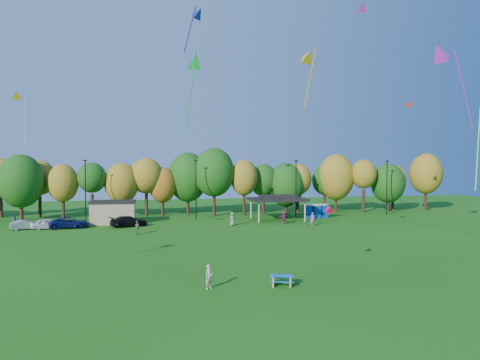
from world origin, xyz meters
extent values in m
plane|color=#19600F|center=(0.00, 0.00, 0.00)|extent=(160.00, 160.00, 0.00)
cylinder|color=black|center=(-28.03, 48.93, 2.06)|extent=(0.50, 0.50, 4.12)
ellipsoid|color=olive|center=(-28.03, 48.93, 6.86)|extent=(4.78, 4.78, 5.18)
cylinder|color=black|center=(-23.75, 44.20, 1.78)|extent=(0.50, 0.50, 3.56)
ellipsoid|color=#144C0F|center=(-23.75, 44.20, 5.94)|extent=(6.62, 6.62, 8.00)
cylinder|color=black|center=(-22.13, 48.25, 1.90)|extent=(0.50, 0.50, 3.79)
ellipsoid|color=olive|center=(-22.13, 48.25, 6.32)|extent=(4.94, 4.94, 5.58)
cylinder|color=black|center=(-18.02, 45.01, 1.67)|extent=(0.50, 0.50, 3.34)
ellipsoid|color=olive|center=(-18.02, 45.01, 5.56)|extent=(4.61, 4.61, 5.88)
cylinder|color=black|center=(-13.72, 44.85, 1.91)|extent=(0.50, 0.50, 3.82)
ellipsoid|color=#144C0F|center=(-13.72, 44.85, 6.36)|extent=(4.43, 4.43, 4.73)
cylinder|color=black|center=(-9.30, 45.50, 1.63)|extent=(0.50, 0.50, 3.25)
ellipsoid|color=olive|center=(-9.30, 45.50, 5.42)|extent=(5.33, 5.33, 6.53)
cylinder|color=black|center=(-5.45, 46.07, 1.98)|extent=(0.50, 0.50, 3.96)
ellipsoid|color=olive|center=(-5.45, 46.07, 6.61)|extent=(5.31, 5.31, 5.82)
cylinder|color=black|center=(-2.85, 46.34, 1.52)|extent=(0.50, 0.50, 3.05)
ellipsoid|color=#995914|center=(-2.85, 46.34, 5.08)|extent=(4.54, 4.54, 5.87)
cylinder|color=black|center=(1.42, 47.53, 1.89)|extent=(0.50, 0.50, 3.77)
ellipsoid|color=#144C0F|center=(1.42, 47.53, 6.29)|extent=(6.69, 6.69, 8.35)
cylinder|color=black|center=(5.46, 44.54, 2.14)|extent=(0.50, 0.50, 4.28)
ellipsoid|color=#144C0F|center=(5.46, 44.54, 7.14)|extent=(6.64, 6.64, 8.01)
cylinder|color=black|center=(10.41, 44.21, 1.88)|extent=(0.50, 0.50, 3.76)
ellipsoid|color=olive|center=(10.41, 44.21, 6.27)|extent=(4.49, 4.49, 6.02)
cylinder|color=black|center=(14.29, 46.25, 1.72)|extent=(0.50, 0.50, 3.43)
ellipsoid|color=#144C0F|center=(14.29, 46.25, 5.72)|extent=(4.77, 4.77, 5.63)
cylinder|color=black|center=(18.11, 45.40, 1.48)|extent=(0.50, 0.50, 2.95)
ellipsoid|color=#144C0F|center=(18.11, 45.40, 4.92)|extent=(6.14, 6.14, 7.54)
cylinder|color=black|center=(20.39, 45.86, 1.76)|extent=(0.50, 0.50, 3.52)
ellipsoid|color=olive|center=(20.39, 45.86, 5.87)|extent=(4.78, 4.78, 5.53)
cylinder|color=black|center=(26.06, 47.51, 1.69)|extent=(0.50, 0.50, 3.39)
ellipsoid|color=#144C0F|center=(26.06, 47.51, 5.64)|extent=(4.54, 4.54, 5.46)
cylinder|color=black|center=(27.70, 46.23, 1.86)|extent=(0.50, 0.50, 3.72)
ellipsoid|color=olive|center=(27.70, 46.23, 6.20)|extent=(6.32, 6.32, 8.24)
cylinder|color=black|center=(31.99, 44.27, 2.03)|extent=(0.50, 0.50, 4.06)
ellipsoid|color=olive|center=(31.99, 44.27, 6.77)|extent=(4.50, 4.50, 5.13)
cylinder|color=black|center=(37.07, 44.81, 1.53)|extent=(0.50, 0.50, 3.05)
ellipsoid|color=#144C0F|center=(37.07, 44.81, 5.09)|extent=(5.97, 5.97, 7.05)
cylinder|color=black|center=(38.98, 46.35, 1.78)|extent=(0.50, 0.50, 3.55)
ellipsoid|color=olive|center=(38.98, 46.35, 5.92)|extent=(4.60, 4.60, 4.99)
cylinder|color=black|center=(44.51, 44.51, 2.03)|extent=(0.50, 0.50, 4.07)
ellipsoid|color=olive|center=(44.51, 44.51, 6.78)|extent=(5.83, 5.83, 7.42)
cylinder|color=black|center=(-14.00, 40.00, 4.50)|extent=(0.16, 0.16, 9.00)
cube|color=black|center=(-14.00, 40.00, 9.00)|extent=(0.50, 0.25, 0.18)
cylinder|color=black|center=(2.00, 40.00, 4.50)|extent=(0.16, 0.16, 9.00)
cube|color=black|center=(2.00, 40.00, 9.00)|extent=(0.50, 0.25, 0.18)
cylinder|color=black|center=(18.00, 40.00, 4.50)|extent=(0.16, 0.16, 9.00)
cube|color=black|center=(18.00, 40.00, 9.00)|extent=(0.50, 0.25, 0.18)
cylinder|color=black|center=(34.00, 40.00, 4.50)|extent=(0.16, 0.16, 9.00)
cube|color=black|center=(34.00, 40.00, 9.00)|extent=(0.50, 0.25, 0.18)
cube|color=tan|center=(-10.00, 38.00, 1.50)|extent=(6.00, 4.00, 3.00)
cube|color=black|center=(-10.00, 38.00, 3.12)|extent=(6.30, 4.30, 0.25)
cylinder|color=tan|center=(10.50, 34.50, 1.50)|extent=(0.24, 0.24, 3.00)
cylinder|color=tan|center=(17.50, 34.50, 1.50)|extent=(0.24, 0.24, 3.00)
cylinder|color=tan|center=(10.50, 39.50, 1.50)|extent=(0.24, 0.24, 3.00)
cylinder|color=tan|center=(17.50, 39.50, 1.50)|extent=(0.24, 0.24, 3.00)
cube|color=black|center=(14.00, 37.00, 3.15)|extent=(8.20, 6.20, 0.35)
cube|color=black|center=(14.00, 37.00, 3.55)|extent=(5.00, 3.50, 0.45)
cube|color=#0B3996|center=(19.47, 38.46, 1.00)|extent=(1.10, 1.10, 2.00)
cube|color=silver|center=(19.47, 38.46, 2.09)|extent=(1.15, 1.15, 0.18)
cube|color=#0B3996|center=(20.77, 38.07, 1.00)|extent=(1.10, 1.10, 2.00)
cube|color=silver|center=(20.77, 38.07, 2.09)|extent=(1.15, 1.15, 0.18)
cube|color=#0B3996|center=(22.07, 38.32, 1.00)|extent=(1.10, 1.10, 2.00)
cube|color=silver|center=(22.07, 38.32, 2.09)|extent=(1.15, 1.15, 0.18)
cube|color=tan|center=(3.61, 3.31, 0.32)|extent=(0.49, 1.28, 0.65)
cube|color=tan|center=(4.73, 2.97, 0.32)|extent=(0.49, 1.28, 0.65)
cube|color=#1568B8|center=(4.17, 3.14, 0.67)|extent=(1.74, 1.12, 0.05)
cube|color=#1568B8|center=(4.00, 2.61, 0.40)|extent=(1.61, 0.70, 0.04)
cube|color=#1568B8|center=(4.33, 3.67, 0.40)|extent=(1.61, 0.70, 0.04)
imported|color=#C9AB96|center=(-0.87, 3.32, 0.82)|extent=(0.72, 0.64, 1.65)
imported|color=white|center=(-17.88, 34.34, 0.69)|extent=(4.27, 2.33, 1.38)
imported|color=gray|center=(-20.58, 34.44, 0.62)|extent=(4.01, 2.46, 1.25)
imported|color=#0D1650|center=(-15.27, 34.60, 0.71)|extent=(5.37, 2.98, 1.42)
imported|color=black|center=(-7.66, 34.43, 0.73)|extent=(5.40, 3.60, 1.45)
imported|color=#5B8350|center=(-6.37, 27.53, 0.83)|extent=(0.85, 1.04, 1.65)
imported|color=#983F60|center=(13.70, 32.79, 0.90)|extent=(1.75, 1.05, 1.79)
imported|color=#466D9B|center=(-22.90, 37.69, 0.77)|extent=(0.93, 0.85, 1.54)
imported|color=gray|center=(6.22, 32.47, 0.93)|extent=(1.03, 0.80, 1.86)
imported|color=#B75ABF|center=(16.93, 30.08, 0.93)|extent=(0.72, 0.52, 1.86)
cone|color=green|center=(-0.78, 13.47, 17.65)|extent=(2.03, 2.41, 2.06)
cylinder|color=green|center=(-1.32, 11.44, 14.50)|extent=(0.74, 2.43, 6.61)
cylinder|color=#5FEA52|center=(20.38, 3.99, 9.67)|extent=(1.87, 1.79, 6.61)
cone|color=#C821B5|center=(18.99, 20.31, 26.33)|extent=(1.90, 2.04, 1.67)
cone|color=gold|center=(-16.58, 17.53, 14.78)|extent=(1.35, 1.61, 1.44)
cylinder|color=gold|center=(-16.27, 18.99, 12.53)|extent=(0.48, 1.78, 4.73)
cone|color=red|center=(28.89, 26.10, 16.43)|extent=(1.59, 1.49, 1.29)
cone|color=red|center=(8.77, 5.84, 5.00)|extent=(0.98, 1.19, 1.10)
cone|color=gold|center=(8.42, 9.64, 17.56)|extent=(1.58, 1.89, 1.68)
cylinder|color=gold|center=(8.09, 8.18, 15.31)|extent=(0.49, 1.78, 4.73)
cone|color=navy|center=(-0.35, 14.38, 22.17)|extent=(1.88, 1.89, 1.52)
cylinder|color=navy|center=(-1.18, 13.52, 20.37)|extent=(1.09, 1.12, 3.79)
cone|color=#B524C1|center=(22.96, 12.18, 19.25)|extent=(2.93, 2.42, 2.54)
cylinder|color=#B524C1|center=(25.31, 11.68, 15.65)|extent=(2.79, 0.69, 7.55)
camera|label=1|loc=(-4.61, -24.95, 8.32)|focal=32.00mm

